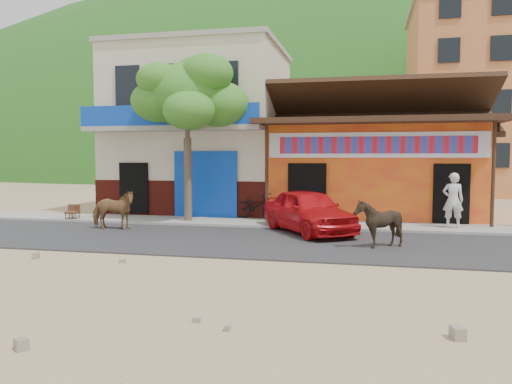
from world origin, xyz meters
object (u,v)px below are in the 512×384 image
at_px(cow_tan, 113,210).
at_px(cafe_chair_right, 72,206).
at_px(cow_dark, 378,223).
at_px(red_car, 308,211).
at_px(tree, 187,138).
at_px(scooter, 255,206).
at_px(cafe_chair_left, 72,207).
at_px(pedestrian, 453,200).

xyz_separation_m(cow_tan, cafe_chair_right, (-2.59, 1.67, -0.08)).
distance_m(cow_dark, red_car, 3.04).
distance_m(tree, cafe_chair_right, 5.09).
bearing_deg(cow_tan, cafe_chair_right, 50.87).
bearing_deg(tree, cow_tan, -129.93).
xyz_separation_m(tree, cow_dark, (6.67, -3.63, -2.44)).
xyz_separation_m(cow_dark, scooter, (-4.34, 4.49, -0.08)).
relative_size(cow_tan, cow_dark, 1.19).
relative_size(cafe_chair_left, cafe_chair_right, 0.91).
height_order(tree, cafe_chair_left, tree).
height_order(red_car, cafe_chair_right, red_car).
xyz_separation_m(cow_tan, cafe_chair_left, (-2.59, 1.67, -0.12)).
bearing_deg(red_car, tree, 127.61).
bearing_deg(red_car, cow_tan, 151.70).
bearing_deg(cafe_chair_left, red_car, 11.63).
xyz_separation_m(tree, cafe_chair_right, (-4.40, -0.50, -2.51)).
height_order(cow_tan, scooter, cow_tan).
bearing_deg(scooter, red_car, -107.10).
xyz_separation_m(cow_dark, cafe_chair_right, (-11.07, 3.13, -0.08)).
xyz_separation_m(red_car, scooter, (-2.23, 2.31, -0.12)).
relative_size(cow_dark, cafe_chair_left, 1.45).
relative_size(cow_tan, pedestrian, 0.85).
distance_m(cow_tan, cafe_chair_left, 3.08).
relative_size(red_car, cafe_chair_right, 4.16).
height_order(scooter, cafe_chair_left, scooter).
height_order(cow_dark, scooter, cow_dark).
relative_size(cow_tan, cafe_chair_left, 1.72).
height_order(pedestrian, cafe_chair_right, pedestrian).
bearing_deg(scooter, cafe_chair_left, 130.33).
xyz_separation_m(cow_dark, red_car, (-2.11, 2.18, 0.05)).
height_order(red_car, scooter, red_car).
relative_size(cow_tan, red_car, 0.38).
height_order(cow_dark, cafe_chair_left, cow_dark).
distance_m(cow_dark, pedestrian, 4.50).
distance_m(red_car, cafe_chair_right, 9.00).
xyz_separation_m(cow_tan, cow_dark, (8.48, -1.47, -0.00)).
xyz_separation_m(pedestrian, cafe_chair_right, (-13.50, -0.64, -0.41)).
relative_size(scooter, cafe_chair_left, 2.09).
distance_m(scooter, cafe_chair_right, 6.86).
relative_size(cow_dark, pedestrian, 0.72).
bearing_deg(cafe_chair_right, cow_tan, -46.19).
bearing_deg(cafe_chair_right, pedestrian, -10.68).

